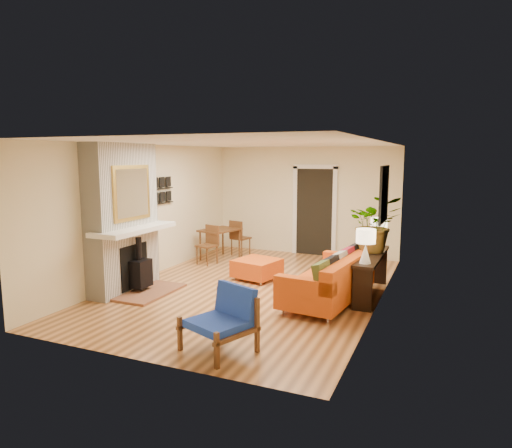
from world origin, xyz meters
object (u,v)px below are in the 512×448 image
(blue_chair, at_px, (225,316))
(houseplant, at_px, (375,224))
(sofa, at_px, (333,280))
(dining_table, at_px, (222,235))
(lamp_far, at_px, (379,229))
(lamp_near, at_px, (366,242))
(console_table, at_px, (372,263))
(ottoman, at_px, (257,268))

(blue_chair, height_order, houseplant, houseplant)
(sofa, bearing_deg, dining_table, 145.98)
(blue_chair, bearing_deg, lamp_far, 69.87)
(lamp_near, distance_m, houseplant, 0.94)
(console_table, relative_size, houseplant, 1.87)
(lamp_near, bearing_deg, blue_chair, -120.66)
(lamp_near, bearing_deg, ottoman, 157.21)
(ottoman, distance_m, dining_table, 1.97)
(console_table, height_order, lamp_near, lamp_near)
(blue_chair, relative_size, dining_table, 0.60)
(dining_table, bearing_deg, console_table, -23.05)
(ottoman, distance_m, lamp_far, 2.42)
(dining_table, bearing_deg, lamp_near, -31.53)
(sofa, xyz_separation_m, blue_chair, (-0.80, -2.35, 0.05))
(console_table, relative_size, lamp_near, 3.43)
(blue_chair, distance_m, console_table, 3.20)
(dining_table, bearing_deg, lamp_far, -13.39)
(dining_table, height_order, houseplant, houseplant)
(lamp_near, height_order, lamp_far, same)
(ottoman, relative_size, lamp_near, 1.70)
(console_table, height_order, lamp_far, lamp_far)
(ottoman, bearing_deg, houseplant, -0.23)
(sofa, xyz_separation_m, lamp_near, (0.52, -0.13, 0.69))
(ottoman, height_order, lamp_near, lamp_near)
(blue_chair, relative_size, lamp_far, 1.79)
(dining_table, height_order, lamp_near, lamp_near)
(console_table, bearing_deg, ottoman, 173.67)
(sofa, xyz_separation_m, ottoman, (-1.70, 0.81, -0.15))
(lamp_near, bearing_deg, dining_table, 148.47)
(sofa, relative_size, blue_chair, 2.33)
(blue_chair, height_order, dining_table, dining_table)
(sofa, xyz_separation_m, houseplant, (0.51, 0.80, 0.85))
(ottoman, height_order, dining_table, dining_table)
(ottoman, height_order, lamp_far, lamp_far)
(blue_chair, xyz_separation_m, lamp_far, (1.32, 3.59, 0.64))
(dining_table, xyz_separation_m, lamp_near, (3.65, -2.24, 0.50))
(sofa, bearing_deg, ottoman, 154.63)
(sofa, height_order, lamp_near, lamp_near)
(ottoman, xyz_separation_m, lamp_far, (2.22, 0.44, 0.84))
(sofa, height_order, ottoman, sofa)
(blue_chair, bearing_deg, console_table, 65.64)
(sofa, xyz_separation_m, console_table, (0.52, 0.56, 0.20))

